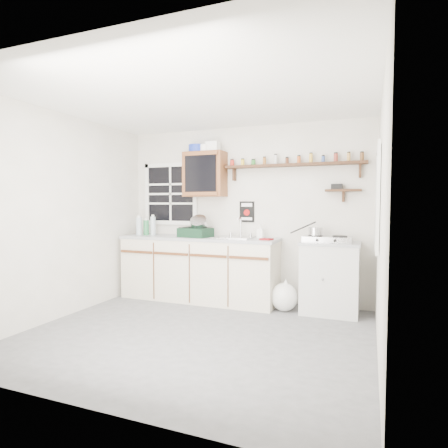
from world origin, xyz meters
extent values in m
cube|color=#525355|center=(0.00, 0.00, -0.01)|extent=(3.60, 3.20, 0.02)
cube|color=white|center=(0.00, 0.00, 2.51)|extent=(3.60, 3.20, 0.02)
cube|color=beige|center=(-1.81, 0.00, 1.25)|extent=(0.02, 3.20, 2.50)
cube|color=beige|center=(1.81, 0.00, 1.25)|extent=(0.02, 3.20, 2.50)
cube|color=beige|center=(0.00, 1.61, 1.25)|extent=(3.60, 0.02, 2.50)
cube|color=beige|center=(0.00, -1.61, 1.25)|extent=(3.60, 0.02, 2.50)
cube|color=beige|center=(-0.58, 1.30, 0.44)|extent=(2.27, 0.60, 0.88)
cube|color=gray|center=(-0.58, 1.30, 0.90)|extent=(2.31, 0.62, 0.04)
cube|color=#582F17|center=(-1.44, 0.99, 0.70)|extent=(0.53, 0.02, 0.03)
cube|color=#582F17|center=(-0.87, 0.99, 0.70)|extent=(0.53, 0.02, 0.03)
cube|color=#582F17|center=(-0.30, 0.99, 0.70)|extent=(0.53, 0.02, 0.03)
cube|color=#582F17|center=(0.27, 0.99, 0.70)|extent=(0.53, 0.02, 0.03)
cube|color=silver|center=(1.25, 1.33, 0.44)|extent=(0.70, 0.55, 0.88)
cube|color=gray|center=(1.25, 1.33, 0.90)|extent=(0.73, 0.57, 0.03)
cube|color=#B8B7BC|center=(-0.05, 1.30, 0.93)|extent=(0.52, 0.44, 0.03)
cylinder|color=#B8B7BC|center=(0.00, 1.46, 1.06)|extent=(0.02, 0.02, 0.28)
cylinder|color=#B8B7BC|center=(0.00, 1.40, 1.19)|extent=(0.02, 0.14, 0.02)
cube|color=brown|center=(-0.55, 1.45, 1.82)|extent=(0.60, 0.30, 0.65)
cube|color=black|center=(-0.55, 1.29, 1.82)|extent=(0.48, 0.02, 0.52)
cylinder|color=#182EA0|center=(-0.68, 1.45, 2.21)|extent=(0.24, 0.24, 0.11)
cube|color=white|center=(-0.42, 1.45, 2.22)|extent=(0.18, 0.15, 0.14)
cylinder|color=white|center=(-0.54, 1.40, 2.20)|extent=(0.12, 0.12, 0.10)
cube|color=black|center=(0.73, 1.51, 1.92)|extent=(1.91, 0.18, 0.04)
cube|color=black|center=(-0.13, 1.55, 1.82)|extent=(0.03, 0.10, 0.18)
cube|color=black|center=(1.58, 1.55, 1.82)|extent=(0.03, 0.10, 0.18)
cylinder|color=red|center=(-0.15, 1.51, 1.98)|extent=(0.06, 0.06, 0.08)
cylinder|color=black|center=(-0.15, 1.51, 2.03)|extent=(0.05, 0.05, 0.02)
cylinder|color=gold|center=(0.01, 1.51, 1.98)|extent=(0.05, 0.05, 0.08)
cylinder|color=black|center=(0.01, 1.51, 2.03)|extent=(0.04, 0.04, 0.02)
cylinder|color=#267226|center=(0.17, 1.51, 1.97)|extent=(0.06, 0.06, 0.07)
cylinder|color=black|center=(0.17, 1.51, 2.02)|extent=(0.05, 0.05, 0.02)
cylinder|color=#99591E|center=(0.33, 1.51, 1.99)|extent=(0.04, 0.04, 0.10)
cylinder|color=black|center=(0.33, 1.51, 2.04)|extent=(0.04, 0.04, 0.02)
cylinder|color=silver|center=(0.49, 1.51, 2.00)|extent=(0.05, 0.05, 0.13)
cylinder|color=black|center=(0.49, 1.51, 2.07)|extent=(0.04, 0.04, 0.02)
cylinder|color=#4C2614|center=(0.65, 1.51, 1.98)|extent=(0.05, 0.05, 0.08)
cylinder|color=black|center=(0.65, 1.51, 2.02)|extent=(0.04, 0.04, 0.02)
cylinder|color=#B24C19|center=(0.80, 1.51, 1.98)|extent=(0.05, 0.05, 0.09)
cylinder|color=black|center=(0.80, 1.51, 2.04)|extent=(0.04, 0.04, 0.02)
cylinder|color=gold|center=(0.96, 1.51, 2.00)|extent=(0.05, 0.05, 0.12)
cylinder|color=black|center=(0.96, 1.51, 2.07)|extent=(0.04, 0.04, 0.02)
cylinder|color=#334C8C|center=(1.12, 1.51, 1.98)|extent=(0.04, 0.04, 0.08)
cylinder|color=black|center=(1.12, 1.51, 2.03)|extent=(0.04, 0.04, 0.02)
cylinder|color=maroon|center=(1.28, 1.51, 1.99)|extent=(0.05, 0.05, 0.11)
cylinder|color=black|center=(1.28, 1.51, 2.05)|extent=(0.05, 0.05, 0.02)
cylinder|color=#BF8C3F|center=(1.44, 1.51, 1.99)|extent=(0.04, 0.04, 0.11)
cylinder|color=black|center=(1.44, 1.51, 2.05)|extent=(0.04, 0.04, 0.02)
cylinder|color=brown|center=(1.60, 1.51, 1.99)|extent=(0.05, 0.05, 0.10)
cylinder|color=black|center=(1.60, 1.51, 2.05)|extent=(0.04, 0.04, 0.02)
cube|color=black|center=(1.38, 1.52, 1.57)|extent=(0.45, 0.15, 0.03)
cube|color=black|center=(1.38, 1.56, 1.49)|extent=(0.03, 0.08, 0.14)
cube|color=black|center=(1.30, 1.52, 1.62)|extent=(0.14, 0.10, 0.07)
cube|color=black|center=(0.05, 1.59, 1.28)|extent=(0.22, 0.01, 0.30)
cube|color=white|center=(0.05, 1.58, 1.38)|extent=(0.16, 0.00, 0.05)
cylinder|color=#A50C0C|center=(0.05, 1.58, 1.27)|extent=(0.09, 0.01, 0.09)
cube|color=white|center=(0.05, 1.58, 1.18)|extent=(0.16, 0.00, 0.04)
cube|color=black|center=(-1.20, 1.59, 1.55)|extent=(0.85, 0.02, 0.90)
cube|color=white|center=(-1.20, 1.59, 1.55)|extent=(0.93, 0.03, 0.98)
cube|color=black|center=(1.79, 0.55, 1.45)|extent=(0.02, 0.70, 1.00)
cube|color=white|center=(1.79, 0.55, 1.45)|extent=(0.03, 0.78, 1.08)
cylinder|color=#AABCC7|center=(-1.56, 1.25, 1.05)|extent=(0.09, 0.09, 0.27)
cylinder|color=white|center=(-1.56, 1.25, 1.20)|extent=(0.05, 0.05, 0.03)
cylinder|color=#25703E|center=(-1.47, 1.30, 1.03)|extent=(0.08, 0.08, 0.23)
cylinder|color=white|center=(-1.47, 1.30, 1.16)|extent=(0.05, 0.05, 0.03)
cylinder|color=#AABCC7|center=(-1.37, 1.34, 1.06)|extent=(0.08, 0.08, 0.28)
cylinder|color=white|center=(-1.37, 1.34, 1.21)|extent=(0.04, 0.04, 0.03)
cube|color=black|center=(-0.62, 1.26, 0.98)|extent=(0.48, 0.39, 0.13)
cylinder|color=#B8B7BC|center=(-0.56, 1.26, 1.11)|extent=(0.28, 0.31, 0.26)
imported|color=silver|center=(0.30, 1.44, 1.01)|extent=(0.09, 0.09, 0.19)
cube|color=maroon|center=(0.45, 1.20, 0.93)|extent=(0.18, 0.16, 0.02)
cube|color=#B8B7BC|center=(1.21, 1.31, 0.95)|extent=(0.60, 0.32, 0.07)
cylinder|color=black|center=(1.06, 1.31, 0.99)|extent=(0.18, 0.18, 0.01)
cylinder|color=black|center=(1.36, 1.31, 0.99)|extent=(0.18, 0.18, 0.01)
cylinder|color=#B8B7BC|center=(1.06, 1.31, 1.04)|extent=(0.17, 0.17, 0.11)
cylinder|color=black|center=(0.89, 1.39, 1.08)|extent=(0.34, 0.05, 0.17)
ellipsoid|color=white|center=(0.69, 1.19, 0.18)|extent=(0.38, 0.35, 0.40)
cone|color=white|center=(0.71, 1.19, 0.37)|extent=(0.11, 0.11, 0.11)
camera|label=1|loc=(1.71, -3.56, 1.40)|focal=30.00mm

